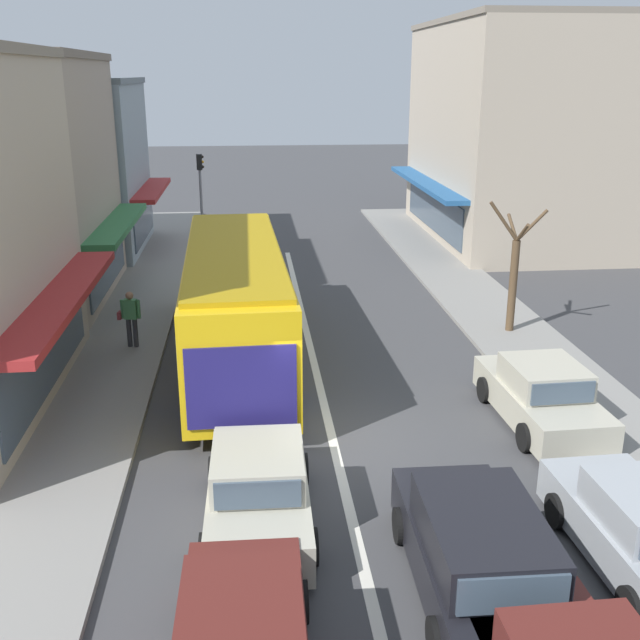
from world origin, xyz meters
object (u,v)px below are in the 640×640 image
object	(u,v)px
city_bus	(235,297)
parked_sedan_kerb_second	(541,396)
wagon_queue_far_back	(477,554)
pedestrian_with_handbag_near	(130,316)
traffic_light_downstreet	(201,185)
street_tree_right	(514,275)
sedan_adjacent_lane_trail	(258,490)

from	to	relation	value
city_bus	parked_sedan_kerb_second	xyz separation A→B (m)	(6.89, -4.48, -1.22)
city_bus	parked_sedan_kerb_second	bearing A→B (deg)	-33.04
wagon_queue_far_back	pedestrian_with_handbag_near	bearing A→B (deg)	120.59
traffic_light_downstreet	street_tree_right	distance (m)	16.40
wagon_queue_far_back	parked_sedan_kerb_second	world-z (taller)	wagon_queue_far_back
sedan_adjacent_lane_trail	traffic_light_downstreet	world-z (taller)	traffic_light_downstreet
street_tree_right	sedan_adjacent_lane_trail	bearing A→B (deg)	-129.64
traffic_light_downstreet	street_tree_right	world-z (taller)	traffic_light_downstreet
wagon_queue_far_back	street_tree_right	distance (m)	12.63
parked_sedan_kerb_second	traffic_light_downstreet	distance (m)	21.00
sedan_adjacent_lane_trail	street_tree_right	bearing A→B (deg)	50.36
wagon_queue_far_back	sedan_adjacent_lane_trail	world-z (taller)	wagon_queue_far_back
wagon_queue_far_back	parked_sedan_kerb_second	distance (m)	6.52
parked_sedan_kerb_second	street_tree_right	size ratio (longest dim) A/B	1.04
parked_sedan_kerb_second	traffic_light_downstreet	size ratio (longest dim) A/B	1.01
wagon_queue_far_back	traffic_light_downstreet	world-z (taller)	traffic_light_downstreet
city_bus	parked_sedan_kerb_second	distance (m)	8.31
city_bus	street_tree_right	size ratio (longest dim) A/B	2.67
city_bus	street_tree_right	world-z (taller)	street_tree_right
traffic_light_downstreet	street_tree_right	xyz separation A→B (m)	(9.93, -13.01, -0.99)
sedan_adjacent_lane_trail	parked_sedan_kerb_second	distance (m)	7.29
parked_sedan_kerb_second	traffic_light_downstreet	bearing A→B (deg)	114.18
traffic_light_downstreet	pedestrian_with_handbag_near	size ratio (longest dim) A/B	2.58
traffic_light_downstreet	pedestrian_with_handbag_near	distance (m)	13.61
sedan_adjacent_lane_trail	pedestrian_with_handbag_near	distance (m)	9.67
parked_sedan_kerb_second	street_tree_right	xyz separation A→B (m)	(1.38, 6.05, 1.21)
traffic_light_downstreet	city_bus	bearing A→B (deg)	-83.49
street_tree_right	pedestrian_with_handbag_near	size ratio (longest dim) A/B	2.51
traffic_light_downstreet	pedestrian_with_handbag_near	bearing A→B (deg)	-95.68
city_bus	parked_sedan_kerb_second	size ratio (longest dim) A/B	2.56
sedan_adjacent_lane_trail	parked_sedan_kerb_second	size ratio (longest dim) A/B	0.99
parked_sedan_kerb_second	traffic_light_downstreet	xyz separation A→B (m)	(-8.56, 19.06, 2.19)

